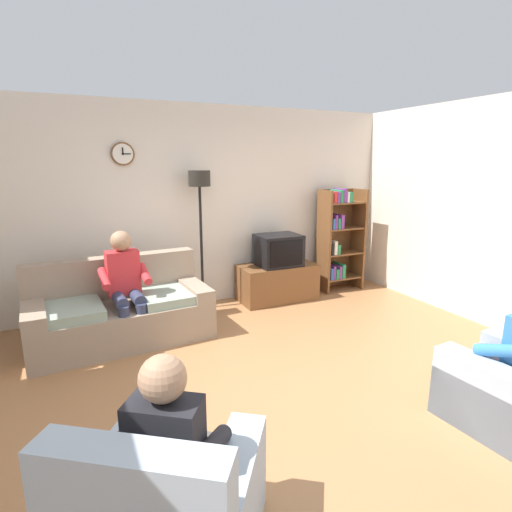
{
  "coord_description": "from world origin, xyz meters",
  "views": [
    {
      "loc": [
        -1.69,
        -2.74,
        1.96
      ],
      "look_at": [
        0.1,
        1.15,
        0.96
      ],
      "focal_mm": 28.58,
      "sensor_mm": 36.0,
      "label": 1
    }
  ],
  "objects": [
    {
      "name": "person_in_left_armchair",
      "position": [
        -1.33,
        -1.0,
        0.6
      ],
      "size": [
        0.61,
        0.64,
        1.12
      ],
      "color": "black",
      "rests_on": "ground_plane"
    },
    {
      "name": "couch",
      "position": [
        -1.27,
        1.76,
        0.31
      ],
      "size": [
        1.96,
        1.01,
        0.9
      ],
      "color": "gray",
      "rests_on": "ground_plane"
    },
    {
      "name": "back_wall_assembly",
      "position": [
        -0.0,
        2.66,
        1.35
      ],
      "size": [
        6.2,
        0.17,
        2.7
      ],
      "color": "silver",
      "rests_on": "ground_plane"
    },
    {
      "name": "ground_plane",
      "position": [
        0.0,
        0.0,
        0.0
      ],
      "size": [
        12.0,
        12.0,
        0.0
      ],
      "primitive_type": "plane",
      "color": "#9E6B42"
    },
    {
      "name": "floor_lamp",
      "position": [
        -0.14,
        2.35,
        1.45
      ],
      "size": [
        0.28,
        0.28,
        1.85
      ],
      "color": "black",
      "rests_on": "ground_plane"
    },
    {
      "name": "tv",
      "position": [
        0.95,
        2.23,
        0.74
      ],
      "size": [
        0.6,
        0.49,
        0.44
      ],
      "color": "black",
      "rests_on": "tv_stand"
    },
    {
      "name": "bookshelf",
      "position": [
        2.03,
        2.32,
        0.82
      ],
      "size": [
        0.68,
        0.36,
        1.57
      ],
      "color": "brown",
      "rests_on": "ground_plane"
    },
    {
      "name": "tv_stand",
      "position": [
        0.95,
        2.25,
        0.26
      ],
      "size": [
        1.1,
        0.56,
        0.52
      ],
      "color": "brown",
      "rests_on": "ground_plane"
    },
    {
      "name": "person_on_couch",
      "position": [
        -1.21,
        1.65,
        0.7
      ],
      "size": [
        0.53,
        0.56,
        1.24
      ],
      "color": "red",
      "rests_on": "ground_plane"
    }
  ]
}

